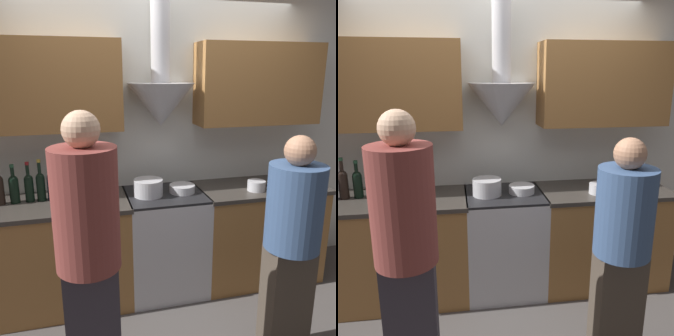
% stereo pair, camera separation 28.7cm
% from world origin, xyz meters
% --- Properties ---
extents(ground_plane, '(12.00, 12.00, 0.00)m').
position_xyz_m(ground_plane, '(0.00, 0.00, 0.00)').
color(ground_plane, '#4C4744').
extents(wall_back, '(8.40, 0.56, 2.60)m').
position_xyz_m(wall_back, '(-0.02, 0.57, 1.46)').
color(wall_back, silver).
rests_on(wall_back, ground_plane).
extents(counter_left, '(1.26, 0.62, 0.90)m').
position_xyz_m(counter_left, '(-0.95, 0.30, 0.45)').
color(counter_left, '#9E6B38').
rests_on(counter_left, ground_plane).
extents(counter_right, '(1.14, 0.62, 0.90)m').
position_xyz_m(counter_right, '(0.89, 0.30, 0.45)').
color(counter_right, '#9E6B38').
rests_on(counter_right, ground_plane).
extents(stove_range, '(0.66, 0.60, 0.90)m').
position_xyz_m(stove_range, '(0.00, 0.30, 0.46)').
color(stove_range, silver).
rests_on(stove_range, ground_plane).
extents(wine_bottle_3, '(0.08, 0.08, 0.31)m').
position_xyz_m(wine_bottle_3, '(-1.20, 0.38, 1.03)').
color(wine_bottle_3, black).
rests_on(wine_bottle_3, counter_left).
extents(wine_bottle_4, '(0.07, 0.07, 0.32)m').
position_xyz_m(wine_bottle_4, '(-1.09, 0.39, 1.03)').
color(wine_bottle_4, black).
rests_on(wine_bottle_4, counter_left).
extents(wine_bottle_5, '(0.07, 0.07, 0.34)m').
position_xyz_m(wine_bottle_5, '(-1.00, 0.38, 1.04)').
color(wine_bottle_5, black).
rests_on(wine_bottle_5, counter_left).
extents(wine_bottle_6, '(0.07, 0.07, 0.32)m').
position_xyz_m(wine_bottle_6, '(-0.92, 0.38, 1.03)').
color(wine_bottle_6, black).
rests_on(wine_bottle_6, counter_left).
extents(stock_pot, '(0.24, 0.24, 0.14)m').
position_xyz_m(stock_pot, '(-0.15, 0.28, 0.97)').
color(stock_pot, silver).
rests_on(stock_pot, stove_range).
extents(mixing_bowl, '(0.22, 0.22, 0.07)m').
position_xyz_m(mixing_bowl, '(0.15, 0.30, 0.94)').
color(mixing_bowl, silver).
rests_on(mixing_bowl, stove_range).
extents(orange_fruit, '(0.08, 0.08, 0.08)m').
position_xyz_m(orange_fruit, '(1.34, 0.37, 0.95)').
color(orange_fruit, orange).
rests_on(orange_fruit, counter_right).
extents(saucepan, '(0.16, 0.16, 0.09)m').
position_xyz_m(saucepan, '(0.79, 0.18, 0.95)').
color(saucepan, silver).
rests_on(saucepan, counter_right).
extents(chefs_knife, '(0.26, 0.12, 0.01)m').
position_xyz_m(chefs_knife, '(1.07, 0.32, 0.91)').
color(chefs_knife, silver).
rests_on(chefs_knife, counter_right).
extents(person_foreground_left, '(0.33, 0.33, 1.74)m').
position_xyz_m(person_foreground_left, '(-0.67, -0.81, 0.96)').
color(person_foreground_left, '#38333D').
rests_on(person_foreground_left, ground_plane).
extents(person_foreground_right, '(0.35, 0.35, 1.54)m').
position_xyz_m(person_foreground_right, '(0.60, -0.66, 0.84)').
color(person_foreground_right, '#473D33').
rests_on(person_foreground_right, ground_plane).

